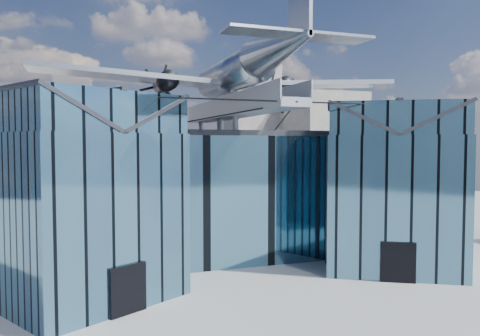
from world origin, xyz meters
name	(u,v)px	position (x,y,z in m)	size (l,w,h in m)	color
ground_plane	(250,276)	(0.00, 0.00, 0.00)	(120.00, 120.00, 0.00)	gray
museum	(224,187)	(0.00, 5.82, 5.54)	(32.88, 24.50, 17.60)	teal
bg_towers	(154,137)	(1.45, 50.49, 10.01)	(77.00, 24.50, 26.00)	gray
tree_side_e	(435,208)	(19.94, 5.04, 3.06)	(3.59, 3.59, 4.53)	#372016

